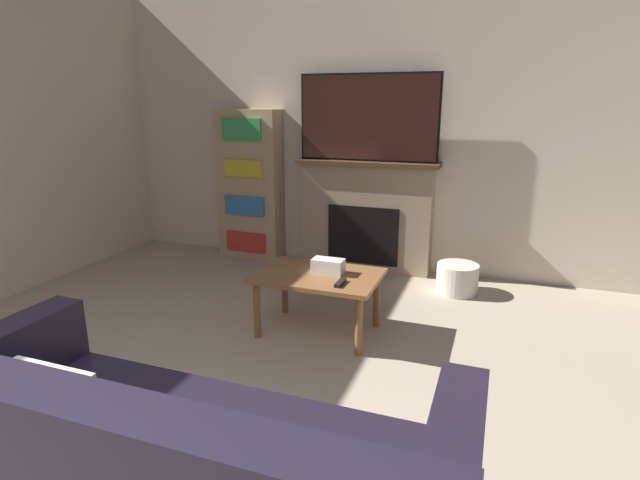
% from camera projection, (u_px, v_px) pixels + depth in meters
% --- Properties ---
extents(wall_back, '(6.45, 0.06, 2.70)m').
position_uv_depth(wall_back, '(381.00, 129.00, 4.71)').
color(wall_back, beige).
rests_on(wall_back, ground_plane).
extents(fireplace, '(1.36, 0.28, 1.06)m').
position_uv_depth(fireplace, '(366.00, 215.00, 4.83)').
color(fireplace, tan).
rests_on(fireplace, ground_plane).
extents(tv, '(1.31, 0.03, 0.79)m').
position_uv_depth(tv, '(368.00, 118.00, 4.57)').
color(tv, black).
rests_on(tv, fireplace).
extents(coffee_table, '(0.85, 0.59, 0.44)m').
position_uv_depth(coffee_table, '(318.00, 282.00, 3.49)').
color(coffee_table, brown).
rests_on(coffee_table, ground_plane).
extents(tissue_box, '(0.22, 0.12, 0.10)m').
position_uv_depth(tissue_box, '(328.00, 266.00, 3.49)').
color(tissue_box, white).
rests_on(tissue_box, coffee_table).
extents(remote_control, '(0.04, 0.15, 0.02)m').
position_uv_depth(remote_control, '(340.00, 283.00, 3.27)').
color(remote_control, black).
rests_on(remote_control, coffee_table).
extents(bookshelf, '(0.66, 0.29, 1.53)m').
position_uv_depth(bookshelf, '(250.00, 185.00, 5.17)').
color(bookshelf, tan).
rests_on(bookshelf, ground_plane).
extents(storage_basket, '(0.35, 0.35, 0.26)m').
position_uv_depth(storage_basket, '(457.00, 278.00, 4.30)').
color(storage_basket, silver).
rests_on(storage_basket, ground_plane).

